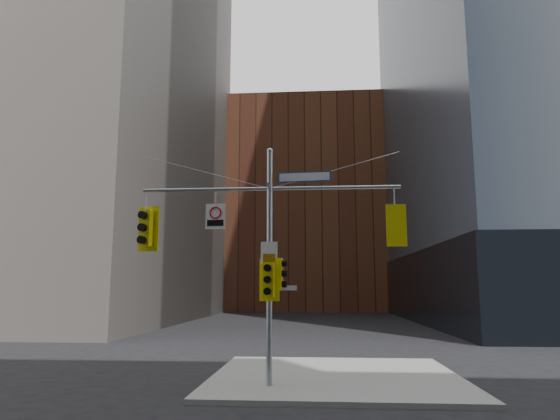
# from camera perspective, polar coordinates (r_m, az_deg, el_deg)

# --- Properties ---
(ground) EXTENTS (160.00, 160.00, 0.00)m
(ground) POSITION_cam_1_polar(r_m,az_deg,el_deg) (13.49, -2.14, -21.56)
(ground) COLOR black
(ground) RESTS_ON ground
(sidewalk_corner) EXTENTS (8.00, 8.00, 0.15)m
(sidewalk_corner) POSITION_cam_1_polar(r_m,az_deg,el_deg) (17.33, 6.37, -18.42)
(sidewalk_corner) COLOR gray
(sidewalk_corner) RESTS_ON ground
(brick_midrise) EXTENTS (26.00, 20.00, 28.00)m
(brick_midrise) POSITION_cam_1_polar(r_m,az_deg,el_deg) (71.95, 3.08, -0.05)
(brick_midrise) COLOR brown
(brick_midrise) RESTS_ON ground
(signal_assembly) EXTENTS (8.00, 0.80, 7.30)m
(signal_assembly) POSITION_cam_1_polar(r_m,az_deg,el_deg) (15.22, -1.21, -3.39)
(signal_assembly) COLOR #96999F
(signal_assembly) RESTS_ON ground
(traffic_light_west_arm) EXTENTS (0.68, 0.59, 1.42)m
(traffic_light_west_arm) POSITION_cam_1_polar(r_m,az_deg,el_deg) (16.11, -15.10, -2.02)
(traffic_light_west_arm) COLOR yellow
(traffic_light_west_arm) RESTS_ON ground
(traffic_light_east_arm) EXTENTS (0.60, 0.47, 1.26)m
(traffic_light_east_arm) POSITION_cam_1_polar(r_m,az_deg,el_deg) (15.37, 13.05, -1.78)
(traffic_light_east_arm) COLOR yellow
(traffic_light_east_arm) RESTS_ON ground
(traffic_light_pole_side) EXTENTS (0.39, 0.33, 0.94)m
(traffic_light_pole_side) POSITION_cam_1_polar(r_m,az_deg,el_deg) (15.13, -0.01, -7.29)
(traffic_light_pole_side) COLOR yellow
(traffic_light_pole_side) RESTS_ON ground
(traffic_light_pole_front) EXTENTS (0.60, 0.49, 1.26)m
(traffic_light_pole_front) POSITION_cam_1_polar(r_m,az_deg,el_deg) (14.88, -1.32, -7.96)
(traffic_light_pole_front) COLOR yellow
(traffic_light_pole_front) RESTS_ON ground
(street_sign_blade) EXTENTS (1.65, 0.20, 0.32)m
(street_sign_blade) POSITION_cam_1_polar(r_m,az_deg,el_deg) (15.46, 2.79, 3.79)
(street_sign_blade) COLOR navy
(street_sign_blade) RESTS_ON ground
(regulatory_sign_arm) EXTENTS (0.63, 0.11, 0.79)m
(regulatory_sign_arm) POSITION_cam_1_polar(r_m,az_deg,el_deg) (15.54, -7.39, -0.62)
(regulatory_sign_arm) COLOR silver
(regulatory_sign_arm) RESTS_ON ground
(regulatory_sign_pole) EXTENTS (0.50, 0.04, 0.66)m
(regulatory_sign_pole) POSITION_cam_1_polar(r_m,az_deg,el_deg) (15.07, -1.25, -4.97)
(regulatory_sign_pole) COLOR silver
(regulatory_sign_pole) RESTS_ON ground
(street_blade_ew) EXTENTS (0.75, 0.08, 0.15)m
(street_blade_ew) POSITION_cam_1_polar(r_m,az_deg,el_deg) (15.12, 0.50, -8.89)
(street_blade_ew) COLOR silver
(street_blade_ew) RESTS_ON ground
(street_blade_ns) EXTENTS (0.04, 0.66, 0.13)m
(street_blade_ns) POSITION_cam_1_polar(r_m,az_deg,el_deg) (15.60, -1.06, -9.30)
(street_blade_ns) COLOR #145926
(street_blade_ns) RESTS_ON ground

